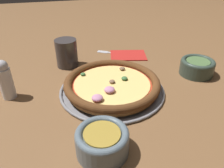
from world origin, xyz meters
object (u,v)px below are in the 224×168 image
at_px(pizza, 112,84).
at_px(fork, 117,53).
at_px(bowl_far, 197,66).
at_px(pizza_tray, 112,90).
at_px(pepper_shaker, 5,80).
at_px(drinking_cup, 67,53).
at_px(bowl_near, 102,141).
at_px(napkin, 128,55).

xyz_separation_m(pizza, fork, (0.09, 0.28, -0.02)).
bearing_deg(bowl_far, pizza_tray, -173.64).
distance_m(pizza, fork, 0.29).
bearing_deg(pepper_shaker, bowl_far, -0.84).
bearing_deg(drinking_cup, fork, 16.71).
bearing_deg(pizza_tray, fork, 71.73).
height_order(bowl_near, pepper_shaker, pepper_shaker).
bearing_deg(pepper_shaker, bowl_near, -50.31).
relative_size(bowl_near, drinking_cup, 1.12).
height_order(pizza_tray, pepper_shaker, pepper_shaker).
relative_size(pizza, napkin, 1.79).
height_order(pizza, napkin, pizza).
bearing_deg(bowl_far, bowl_near, -146.43).
bearing_deg(drinking_cup, pizza_tray, -60.95).
bearing_deg(pizza, bowl_far, 6.42).
distance_m(drinking_cup, fork, 0.23).
height_order(bowl_far, drinking_cup, drinking_cup).
xyz_separation_m(pizza_tray, pepper_shaker, (-0.30, 0.04, 0.06)).
height_order(bowl_far, fork, bowl_far).
xyz_separation_m(bowl_far, napkin, (-0.18, 0.21, -0.03)).
relative_size(pizza, fork, 1.64).
relative_size(bowl_far, napkin, 0.70).
bearing_deg(napkin, pizza_tray, -118.27).
bearing_deg(bowl_near, pepper_shaker, 129.69).
height_order(pizza, drinking_cup, drinking_cup).
distance_m(pizza, napkin, 0.28).
distance_m(pizza, pepper_shaker, 0.31).
height_order(pizza, bowl_near, bowl_near).
height_order(pizza_tray, bowl_near, bowl_near).
height_order(bowl_near, drinking_cup, drinking_cup).
xyz_separation_m(bowl_far, pepper_shaker, (-0.62, 0.01, 0.03)).
bearing_deg(pizza, napkin, 61.72).
bearing_deg(drinking_cup, bowl_near, -84.81).
bearing_deg(napkin, drinking_cup, -173.01).
bearing_deg(pepper_shaker, fork, 30.51).
bearing_deg(bowl_far, fork, 132.79).
xyz_separation_m(pizza, bowl_far, (0.32, 0.04, 0.00)).
bearing_deg(napkin, bowl_far, -48.73).
relative_size(drinking_cup, fork, 0.57).
relative_size(pizza_tray, drinking_cup, 3.17).
bearing_deg(fork, pepper_shaker, 60.20).
height_order(bowl_far, pepper_shaker, pepper_shaker).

